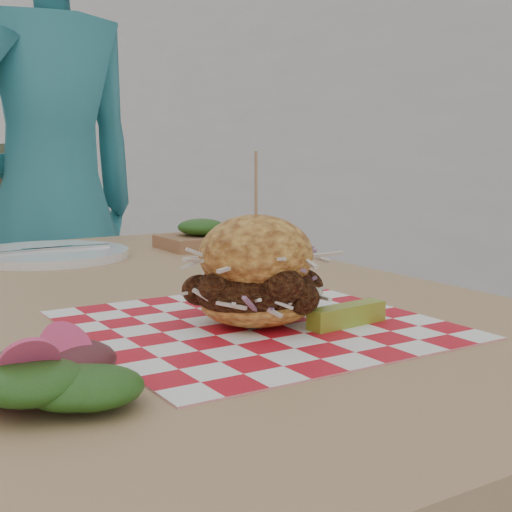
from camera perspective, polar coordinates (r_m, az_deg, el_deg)
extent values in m
imported|color=teal|center=(1.88, -16.02, 3.78)|extent=(0.66, 0.52, 1.58)
cube|color=tan|center=(0.94, -9.96, -4.26)|extent=(0.80, 1.20, 0.04)
cylinder|color=#333338|center=(1.65, -5.70, -12.04)|extent=(0.05, 0.05, 0.71)
cylinder|color=#333338|center=(1.89, -13.45, -14.16)|extent=(0.03, 0.03, 0.43)
cylinder|color=#333338|center=(2.20, -17.29, -10.96)|extent=(0.03, 0.03, 0.43)
cube|color=red|center=(0.76, 0.00, -5.50)|extent=(0.36, 0.36, 0.00)
ellipsoid|color=gold|center=(0.76, 0.00, -3.90)|extent=(0.12, 0.12, 0.04)
ellipsoid|color=brown|center=(0.76, 0.00, -2.70)|extent=(0.13, 0.12, 0.07)
ellipsoid|color=gold|center=(0.75, 0.00, 0.10)|extent=(0.12, 0.12, 0.08)
cylinder|color=tan|center=(0.74, 0.00, 4.87)|extent=(0.00, 0.00, 0.09)
cube|color=olive|center=(0.76, 7.28, -4.71)|extent=(0.10, 0.03, 0.02)
ellipsoid|color=#3F1419|center=(0.57, -12.94, -9.37)|extent=(0.08, 0.08, 0.03)
ellipsoid|color=#154513|center=(0.58, -14.65, -8.90)|extent=(0.08, 0.08, 0.03)
ellipsoid|color=#154513|center=(0.58, -17.07, -9.04)|extent=(0.08, 0.08, 0.03)
ellipsoid|color=#3F1419|center=(0.56, -18.55, -9.69)|extent=(0.08, 0.08, 0.03)
ellipsoid|color=#154513|center=(0.54, -17.93, -10.43)|extent=(0.08, 0.08, 0.03)
ellipsoid|color=#154513|center=(0.53, -15.50, -10.66)|extent=(0.08, 0.08, 0.03)
ellipsoid|color=#3F1419|center=(0.54, -13.24, -10.15)|extent=(0.08, 0.08, 0.03)
cylinder|color=#E03E6F|center=(0.57, -14.91, -7.05)|extent=(0.05, 0.05, 0.04)
cylinder|color=white|center=(1.28, -16.22, 0.15)|extent=(0.27, 0.27, 0.01)
cube|color=silver|center=(1.27, -17.53, 0.44)|extent=(0.15, 0.03, 0.00)
cube|color=silver|center=(1.28, -14.95, 0.65)|extent=(0.15, 0.03, 0.00)
cube|color=#926342|center=(1.36, -4.38, 1.16)|extent=(0.15, 0.12, 0.02)
ellipsoid|color=#154513|center=(1.35, -4.39, 2.32)|extent=(0.09, 0.09, 0.03)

